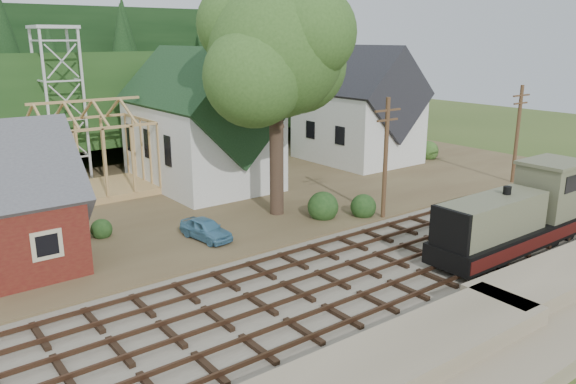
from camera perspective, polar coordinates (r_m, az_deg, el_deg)
ground at (r=28.88m, az=7.56°, el=-8.24°), size 140.00×140.00×0.00m
embankment at (r=24.33m, az=22.25°, el=-14.12°), size 64.00×5.00×1.60m
railroad_bed at (r=28.85m, az=7.56°, el=-8.09°), size 64.00×11.00×0.16m
village_flat at (r=42.68m, az=-9.70°, el=-0.25°), size 64.00×26.00×0.30m
hillside at (r=64.45m, az=-19.82°, el=4.22°), size 70.00×28.96×12.74m
ridge at (r=79.66m, az=-23.45°, el=5.85°), size 80.00×20.00×12.00m
church at (r=44.01m, az=-8.73°, el=6.97°), size 8.40×15.17×13.00m
farmhouse at (r=53.06m, az=7.09°, el=8.11°), size 8.40×10.80×10.60m
timber_frame at (r=43.32m, az=-19.44°, el=3.56°), size 8.20×6.20×6.99m
lattice_tower at (r=48.30m, az=-22.49°, el=12.53°), size 3.20×3.20×12.12m
big_tree at (r=35.56m, az=-1.09°, el=13.32°), size 10.90×8.40×14.70m
telegraph_pole_near at (r=35.89m, az=9.89°, el=3.50°), size 2.20×0.28×8.00m
telegraph_pole_far at (r=47.86m, az=22.27°, el=5.54°), size 2.20×0.28×8.00m
locomotive at (r=33.22m, az=22.35°, el=-2.34°), size 11.48×2.87×4.61m
car_blue at (r=32.62m, az=-8.35°, el=-3.73°), size 1.95×3.78×1.23m
car_red at (r=51.63m, az=8.67°, el=3.31°), size 3.96×2.02×1.07m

